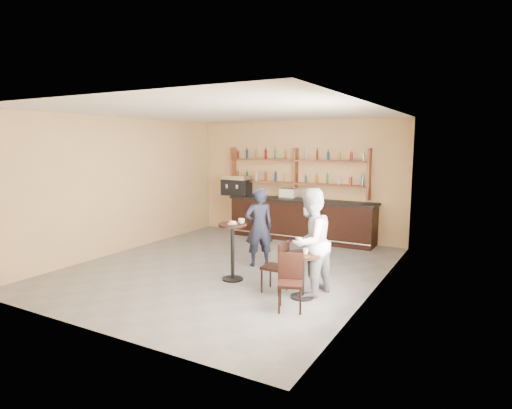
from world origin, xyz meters
The scene contains 23 objects.
floor centered at (0.00, 0.00, 0.00)m, with size 7.00×7.00×0.00m, color slate.
ceiling centered at (0.00, 0.00, 3.20)m, with size 7.00×7.00×0.00m, color white.
wall_back centered at (0.00, 3.50, 1.60)m, with size 7.00×7.00×0.00m, color #DBB27C.
wall_front centered at (0.00, -3.50, 1.60)m, with size 7.00×7.00×0.00m, color #DBB27C.
wall_left centered at (-3.00, 0.00, 1.60)m, with size 7.00×7.00×0.00m, color #DBB27C.
wall_right centered at (3.00, 0.00, 1.60)m, with size 7.00×7.00×0.00m, color #DBB27C.
window_pane centered at (2.99, -1.20, 1.70)m, with size 2.00×2.00×0.00m, color white.
window_frame centered at (2.99, -1.20, 1.70)m, with size 0.04×1.70×2.10m, color black, non-canonical shape.
shelf_unit centered at (0.00, 3.37, 1.81)m, with size 4.00×0.26×1.40m, color brown, non-canonical shape.
liquor_bottles centered at (0.00, 3.37, 1.98)m, with size 3.68×0.10×1.00m, color #8C5919, non-canonical shape.
bar_counter centered at (0.27, 3.15, 0.55)m, with size 4.06×0.79×1.10m, color black, non-canonical shape.
espresso_machine centered at (-1.75, 3.15, 1.38)m, with size 0.78×0.50×0.56m, color black, non-canonical shape.
pastry_case centered at (-0.09, 3.15, 1.23)m, with size 0.45×0.36×0.27m, color silver, non-canonical shape.
pedestal_table centered at (0.50, -0.65, 0.54)m, with size 0.53×0.53×1.09m, color black, non-canonical shape.
napkin centered at (0.50, -0.65, 1.09)m, with size 0.17×0.17×0.00m, color white.
donut centered at (0.51, -0.66, 1.12)m, with size 0.14×0.14×0.05m, color #CC7A4A.
cup_pedestal centered at (0.64, -0.55, 1.14)m, with size 0.12×0.12×0.10m, color white.
man_main centered at (0.48, 0.43, 0.83)m, with size 0.60×0.40×1.66m, color black.
cafe_table centered at (2.04, -0.89, 0.38)m, with size 0.60×0.60×0.76m, color black, non-canonical shape.
cup_cafe centered at (2.09, -0.89, 0.81)m, with size 0.10×0.10×0.10m, color white.
chair_west centered at (1.49, -0.84, 0.45)m, with size 0.39×0.39×0.90m, color black, non-canonical shape.
chair_south centered at (2.09, -1.49, 0.44)m, with size 0.38×0.38×0.88m, color black, non-canonical shape.
patron_second centered at (2.08, -0.68, 0.92)m, with size 0.90×0.70×1.85m, color #939498.
Camera 1 is at (4.73, -7.31, 2.58)m, focal length 30.00 mm.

